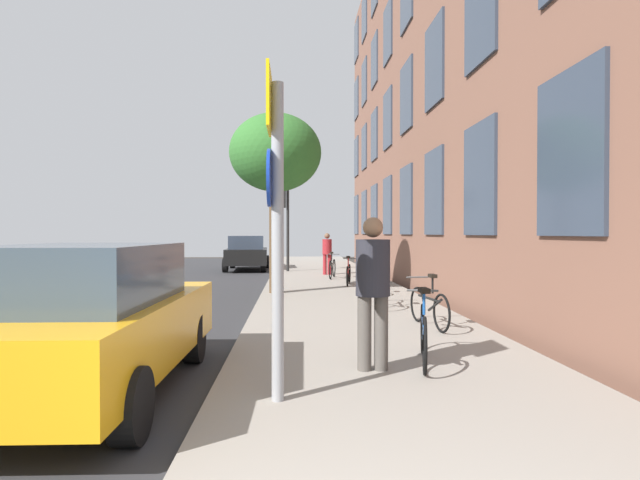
{
  "coord_description": "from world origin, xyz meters",
  "views": [
    {
      "loc": [
        -0.14,
        -1.2,
        1.75
      ],
      "look_at": [
        0.58,
        12.15,
        1.57
      ],
      "focal_mm": 28.25,
      "sensor_mm": 36.0,
      "label": 1
    }
  ],
  "objects_px": {
    "bicycle_3": "(367,281)",
    "bicycle_0": "(424,333)",
    "sign_post": "(275,209)",
    "bicycle_4": "(348,274)",
    "tree_near": "(275,155)",
    "pedestrian_0": "(373,283)",
    "traffic_light": "(285,214)",
    "pedestrian_1": "(327,251)",
    "bicycle_5": "(332,268)",
    "bicycle_1": "(429,306)",
    "car_0": "(89,319)",
    "car_1": "(247,252)",
    "bicycle_2": "(380,290)"
  },
  "relations": [
    {
      "from": "pedestrian_1",
      "to": "bicycle_5",
      "type": "bearing_deg",
      "value": -87.08
    },
    {
      "from": "bicycle_4",
      "to": "bicycle_5",
      "type": "xyz_separation_m",
      "value": [
        -0.33,
        2.4,
        0.02
      ]
    },
    {
      "from": "sign_post",
      "to": "bicycle_4",
      "type": "distance_m",
      "value": 11.17
    },
    {
      "from": "car_1",
      "to": "car_0",
      "type": "bearing_deg",
      "value": -90.0
    },
    {
      "from": "car_1",
      "to": "bicycle_0",
      "type": "bearing_deg",
      "value": -77.84
    },
    {
      "from": "pedestrian_1",
      "to": "car_0",
      "type": "height_order",
      "value": "pedestrian_1"
    },
    {
      "from": "pedestrian_1",
      "to": "bicycle_0",
      "type": "bearing_deg",
      "value": -88.79
    },
    {
      "from": "bicycle_1",
      "to": "bicycle_0",
      "type": "bearing_deg",
      "value": -106.85
    },
    {
      "from": "bicycle_4",
      "to": "car_1",
      "type": "distance_m",
      "value": 8.92
    },
    {
      "from": "bicycle_5",
      "to": "pedestrian_0",
      "type": "distance_m",
      "value": 12.3
    },
    {
      "from": "traffic_light",
      "to": "bicycle_5",
      "type": "bearing_deg",
      "value": -63.19
    },
    {
      "from": "sign_post",
      "to": "bicycle_2",
      "type": "distance_m",
      "value": 6.62
    },
    {
      "from": "sign_post",
      "to": "bicycle_4",
      "type": "bearing_deg",
      "value": 79.98
    },
    {
      "from": "car_1",
      "to": "pedestrian_1",
      "type": "bearing_deg",
      "value": -49.03
    },
    {
      "from": "bicycle_3",
      "to": "bicycle_2",
      "type": "bearing_deg",
      "value": -91.48
    },
    {
      "from": "traffic_light",
      "to": "bicycle_2",
      "type": "distance_m",
      "value": 11.09
    },
    {
      "from": "traffic_light",
      "to": "tree_near",
      "type": "xyz_separation_m",
      "value": [
        -0.15,
        -7.87,
        1.31
      ]
    },
    {
      "from": "pedestrian_0",
      "to": "traffic_light",
      "type": "bearing_deg",
      "value": 94.62
    },
    {
      "from": "pedestrian_0",
      "to": "bicycle_0",
      "type": "bearing_deg",
      "value": 21.78
    },
    {
      "from": "sign_post",
      "to": "car_1",
      "type": "xyz_separation_m",
      "value": [
        -1.99,
        18.91,
        -1.14
      ]
    },
    {
      "from": "pedestrian_0",
      "to": "sign_post",
      "type": "bearing_deg",
      "value": -137.51
    },
    {
      "from": "traffic_light",
      "to": "bicycle_2",
      "type": "height_order",
      "value": "traffic_light"
    },
    {
      "from": "bicycle_0",
      "to": "traffic_light",
      "type": "bearing_deg",
      "value": 97.2
    },
    {
      "from": "bicycle_3",
      "to": "bicycle_5",
      "type": "bearing_deg",
      "value": 96.66
    },
    {
      "from": "bicycle_2",
      "to": "pedestrian_0",
      "type": "bearing_deg",
      "value": -100.88
    },
    {
      "from": "bicycle_0",
      "to": "bicycle_2",
      "type": "xyz_separation_m",
      "value": [
        0.29,
        4.8,
        0.0
      ]
    },
    {
      "from": "bicycle_2",
      "to": "bicycle_3",
      "type": "bearing_deg",
      "value": 88.52
    },
    {
      "from": "tree_near",
      "to": "bicycle_2",
      "type": "relative_size",
      "value": 2.98
    },
    {
      "from": "sign_post",
      "to": "car_0",
      "type": "height_order",
      "value": "sign_post"
    },
    {
      "from": "bicycle_1",
      "to": "bicycle_5",
      "type": "bearing_deg",
      "value": 95.55
    },
    {
      "from": "traffic_light",
      "to": "bicycle_4",
      "type": "xyz_separation_m",
      "value": [
        2.07,
        -5.86,
        -2.1
      ]
    },
    {
      "from": "tree_near",
      "to": "bicycle_3",
      "type": "distance_m",
      "value": 4.22
    },
    {
      "from": "bicycle_3",
      "to": "bicycle_0",
      "type": "bearing_deg",
      "value": -92.81
    },
    {
      "from": "sign_post",
      "to": "traffic_light",
      "type": "distance_m",
      "value": 16.77
    },
    {
      "from": "traffic_light",
      "to": "tree_near",
      "type": "relative_size",
      "value": 0.73
    },
    {
      "from": "bicycle_5",
      "to": "bicycle_4",
      "type": "bearing_deg",
      "value": -82.24
    },
    {
      "from": "bicycle_0",
      "to": "bicycle_5",
      "type": "xyz_separation_m",
      "value": [
        -0.21,
        12.0,
        -0.0
      ]
    },
    {
      "from": "bicycle_0",
      "to": "pedestrian_1",
      "type": "xyz_separation_m",
      "value": [
        -0.29,
        13.57,
        0.56
      ]
    },
    {
      "from": "bicycle_4",
      "to": "car_1",
      "type": "bearing_deg",
      "value": 116.05
    },
    {
      "from": "car_0",
      "to": "car_1",
      "type": "distance_m",
      "value": 18.35
    },
    {
      "from": "bicycle_4",
      "to": "pedestrian_0",
      "type": "bearing_deg",
      "value": -94.66
    },
    {
      "from": "bicycle_2",
      "to": "bicycle_4",
      "type": "relative_size",
      "value": 1.01
    },
    {
      "from": "bicycle_3",
      "to": "car_0",
      "type": "xyz_separation_m",
      "value": [
        -4.15,
        -7.94,
        0.37
      ]
    },
    {
      "from": "sign_post",
      "to": "bicycle_0",
      "type": "distance_m",
      "value": 2.67
    },
    {
      "from": "bicycle_4",
      "to": "car_1",
      "type": "relative_size",
      "value": 0.38
    },
    {
      "from": "bicycle_2",
      "to": "pedestrian_1",
      "type": "xyz_separation_m",
      "value": [
        -0.58,
        8.77,
        0.55
      ]
    },
    {
      "from": "bicycle_4",
      "to": "pedestrian_1",
      "type": "xyz_separation_m",
      "value": [
        -0.41,
        3.97,
        0.58
      ]
    },
    {
      "from": "pedestrian_0",
      "to": "pedestrian_1",
      "type": "relative_size",
      "value": 1.11
    },
    {
      "from": "tree_near",
      "to": "bicycle_5",
      "type": "distance_m",
      "value": 5.88
    },
    {
      "from": "bicycle_1",
      "to": "sign_post",
      "type": "bearing_deg",
      "value": -124.38
    }
  ]
}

